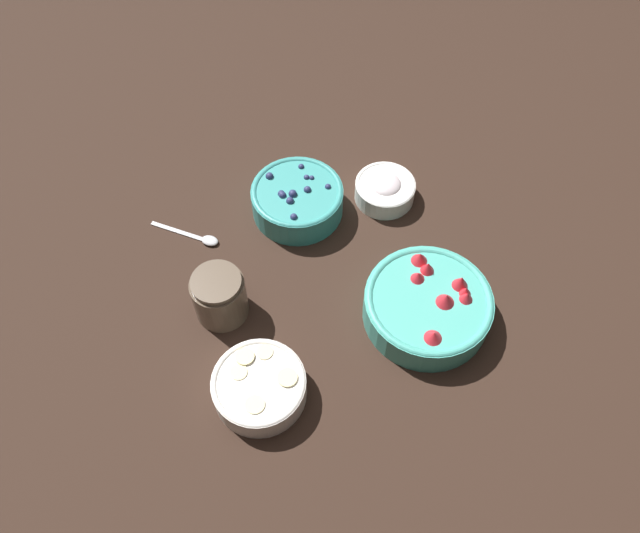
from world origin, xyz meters
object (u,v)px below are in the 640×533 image
(bowl_strawberries, at_px, (428,305))
(bowl_cream, at_px, (385,189))
(bowl_blueberries, at_px, (297,198))
(jar_chocolate, at_px, (220,297))
(bowl_bananas, at_px, (259,386))

(bowl_strawberries, bearing_deg, bowl_cream, 89.14)
(bowl_blueberries, height_order, bowl_cream, bowl_blueberries)
(jar_chocolate, bearing_deg, bowl_blueberries, 47.65)
(bowl_blueberries, bearing_deg, bowl_cream, -2.03)
(bowl_strawberries, distance_m, bowl_blueberries, 0.32)
(bowl_blueberries, bearing_deg, bowl_bananas, -110.77)
(bowl_blueberries, xyz_separation_m, bowl_cream, (0.17, -0.01, -0.01))
(bowl_strawberries, distance_m, bowl_bananas, 0.31)
(bowl_cream, xyz_separation_m, jar_chocolate, (-0.34, -0.18, 0.02))
(bowl_cream, height_order, jar_chocolate, jar_chocolate)
(bowl_strawberries, relative_size, bowl_cream, 1.86)
(jar_chocolate, bearing_deg, bowl_bananas, -77.30)
(bowl_bananas, height_order, jar_chocolate, jar_chocolate)
(bowl_bananas, bearing_deg, jar_chocolate, 102.70)
(bowl_strawberries, bearing_deg, bowl_blueberries, 121.22)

